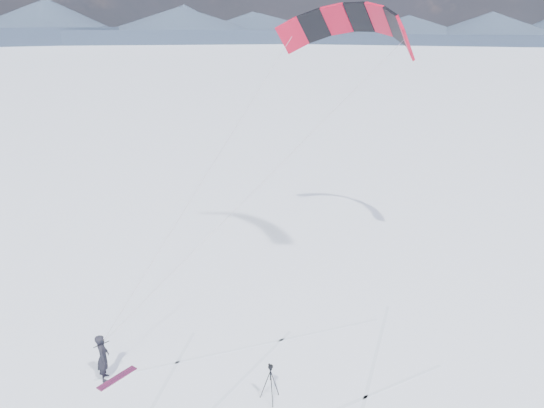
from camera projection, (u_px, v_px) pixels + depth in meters
name	position (u px, v px, depth m)	size (l,w,h in m)	color
horizon_hills	(219.00, 289.00, 14.25)	(704.00, 705.94, 10.25)	#1D2C3D
snowkiter	(106.00, 379.00, 17.72)	(0.61, 0.40, 1.67)	black
snowboard	(117.00, 378.00, 17.71)	(1.47, 0.27, 0.04)	maroon
tripod	(270.00, 378.00, 16.46)	(0.64, 0.60, 1.29)	black
power_kite	(351.00, 27.00, 22.25)	(13.01, 7.97, 10.79)	#B40C26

